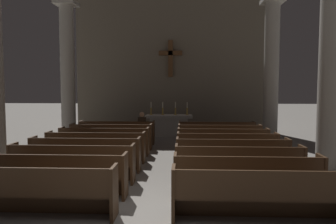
# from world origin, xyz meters

# --- Properties ---
(ground_plane) EXTENTS (80.00, 80.00, 0.00)m
(ground_plane) POSITION_xyz_m (0.00, 0.00, 0.00)
(ground_plane) COLOR gray
(pew_left_row_1) EXTENTS (3.04, 0.50, 0.95)m
(pew_left_row_1) POSITION_xyz_m (-2.02, -0.04, 0.48)
(pew_left_row_1) COLOR #422B19
(pew_left_row_1) RESTS_ON ground
(pew_left_row_2) EXTENTS (3.04, 0.50, 0.95)m
(pew_left_row_2) POSITION_xyz_m (-2.02, 1.06, 0.48)
(pew_left_row_2) COLOR #422B19
(pew_left_row_2) RESTS_ON ground
(pew_left_row_3) EXTENTS (3.04, 0.50, 0.95)m
(pew_left_row_3) POSITION_xyz_m (-2.02, 2.16, 0.48)
(pew_left_row_3) COLOR #422B19
(pew_left_row_3) RESTS_ON ground
(pew_left_row_4) EXTENTS (3.04, 0.50, 0.95)m
(pew_left_row_4) POSITION_xyz_m (-2.02, 3.25, 0.48)
(pew_left_row_4) COLOR #422B19
(pew_left_row_4) RESTS_ON ground
(pew_left_row_5) EXTENTS (3.04, 0.50, 0.95)m
(pew_left_row_5) POSITION_xyz_m (-2.02, 4.35, 0.48)
(pew_left_row_5) COLOR #422B19
(pew_left_row_5) RESTS_ON ground
(pew_left_row_6) EXTENTS (3.04, 0.50, 0.95)m
(pew_left_row_6) POSITION_xyz_m (-2.02, 5.45, 0.48)
(pew_left_row_6) COLOR #422B19
(pew_left_row_6) RESTS_ON ground
(pew_left_row_7) EXTENTS (3.04, 0.50, 0.95)m
(pew_left_row_7) POSITION_xyz_m (-2.02, 6.55, 0.48)
(pew_left_row_7) COLOR #422B19
(pew_left_row_7) RESTS_ON ground
(pew_left_row_8) EXTENTS (3.04, 0.50, 0.95)m
(pew_left_row_8) POSITION_xyz_m (-2.02, 7.64, 0.48)
(pew_left_row_8) COLOR #422B19
(pew_left_row_8) RESTS_ON ground
(pew_right_row_1) EXTENTS (3.04, 0.50, 0.95)m
(pew_right_row_1) POSITION_xyz_m (2.02, -0.04, 0.48)
(pew_right_row_1) COLOR #422B19
(pew_right_row_1) RESTS_ON ground
(pew_right_row_2) EXTENTS (3.04, 0.50, 0.95)m
(pew_right_row_2) POSITION_xyz_m (2.02, 1.06, 0.48)
(pew_right_row_2) COLOR #422B19
(pew_right_row_2) RESTS_ON ground
(pew_right_row_3) EXTENTS (3.04, 0.50, 0.95)m
(pew_right_row_3) POSITION_xyz_m (2.02, 2.16, 0.48)
(pew_right_row_3) COLOR #422B19
(pew_right_row_3) RESTS_ON ground
(pew_right_row_4) EXTENTS (3.04, 0.50, 0.95)m
(pew_right_row_4) POSITION_xyz_m (2.02, 3.25, 0.48)
(pew_right_row_4) COLOR #422B19
(pew_right_row_4) RESTS_ON ground
(pew_right_row_5) EXTENTS (3.04, 0.50, 0.95)m
(pew_right_row_5) POSITION_xyz_m (2.02, 4.35, 0.48)
(pew_right_row_5) COLOR #422B19
(pew_right_row_5) RESTS_ON ground
(pew_right_row_6) EXTENTS (3.04, 0.50, 0.95)m
(pew_right_row_6) POSITION_xyz_m (2.02, 5.45, 0.48)
(pew_right_row_6) COLOR #422B19
(pew_right_row_6) RESTS_ON ground
(pew_right_row_7) EXTENTS (3.04, 0.50, 0.95)m
(pew_right_row_7) POSITION_xyz_m (2.02, 6.55, 0.48)
(pew_right_row_7) COLOR #422B19
(pew_right_row_7) RESTS_ON ground
(pew_right_row_8) EXTENTS (3.04, 0.50, 0.95)m
(pew_right_row_8) POSITION_xyz_m (2.02, 7.64, 0.48)
(pew_right_row_8) COLOR #422B19
(pew_right_row_8) RESTS_ON ground
(column_right_nearest) EXTENTS (0.94, 0.94, 6.04)m
(column_right_nearest) POSITION_xyz_m (4.44, 2.96, 2.94)
(column_right_nearest) COLOR #ADA89E
(column_right_nearest) RESTS_ON ground
(column_left_second) EXTENTS (0.94, 0.94, 6.04)m
(column_left_second) POSITION_xyz_m (-4.44, 8.87, 2.94)
(column_left_second) COLOR #ADA89E
(column_left_second) RESTS_ON ground
(column_right_second) EXTENTS (0.94, 0.94, 6.04)m
(column_right_second) POSITION_xyz_m (4.44, 8.87, 2.94)
(column_right_second) COLOR #ADA89E
(column_right_second) RESTS_ON ground
(altar) EXTENTS (2.20, 0.90, 1.01)m
(altar) POSITION_xyz_m (0.00, 9.91, 0.53)
(altar) COLOR #BCB7AD
(altar) RESTS_ON ground
(candlestick_outer_left) EXTENTS (0.16, 0.16, 0.61)m
(candlestick_outer_left) POSITION_xyz_m (-0.85, 9.91, 1.20)
(candlestick_outer_left) COLOR #B79338
(candlestick_outer_left) RESTS_ON altar
(candlestick_inner_left) EXTENTS (0.16, 0.16, 0.61)m
(candlestick_inner_left) POSITION_xyz_m (-0.30, 9.91, 1.20)
(candlestick_inner_left) COLOR #B79338
(candlestick_inner_left) RESTS_ON altar
(candlestick_inner_right) EXTENTS (0.16, 0.16, 0.61)m
(candlestick_inner_right) POSITION_xyz_m (0.30, 9.91, 1.20)
(candlestick_inner_right) COLOR #B79338
(candlestick_inner_right) RESTS_ON altar
(candlestick_outer_right) EXTENTS (0.16, 0.16, 0.61)m
(candlestick_outer_right) POSITION_xyz_m (0.85, 9.91, 1.20)
(candlestick_outer_right) COLOR #B79338
(candlestick_outer_right) RESTS_ON altar
(apse_with_cross) EXTENTS (9.89, 0.47, 6.87)m
(apse_with_cross) POSITION_xyz_m (0.00, 11.82, 3.44)
(apse_with_cross) COLOR #706656
(apse_with_cross) RESTS_ON ground
(lone_worshipper) EXTENTS (0.32, 0.43, 1.32)m
(lone_worshipper) POSITION_xyz_m (-0.99, 7.68, 0.69)
(lone_worshipper) COLOR #26262B
(lone_worshipper) RESTS_ON ground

